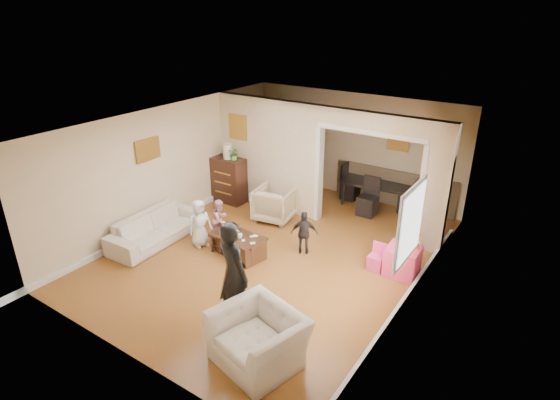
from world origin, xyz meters
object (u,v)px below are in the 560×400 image
Objects in this scene: coffee_cup at (240,236)px; armchair_back at (275,204)px; adult_person at (233,274)px; child_kneel_a at (200,223)px; table_lamp at (228,151)px; child_toddler at (304,233)px; coffee_table at (238,245)px; child_kneel_b at (220,220)px; armchair_front at (259,339)px; play_table at (402,261)px; cyan_cup at (398,245)px; dresser at (229,180)px; dining_table at (379,194)px; sofa at (156,228)px.

armchair_back is at bearing 102.71° from coffee_cup.
child_kneel_a is at bearing -17.39° from adult_person.
coffee_cup is at bearing -62.10° from child_kneel_a.
child_toddler is at bearing -22.13° from table_lamp.
child_kneel_b reaches higher than coffee_table.
child_toddler reaches higher than coffee_cup.
child_kneel_b is (-2.75, 2.40, 0.06)m from armchair_front.
child_kneel_b reaches higher than armchair_back.
armchair_back is 3.70m from adult_person.
play_table is 7.03× the size of cyan_cup.
armchair_front is 5.56m from dresser.
dresser is 1.98× the size of play_table.
child_kneel_a is at bearing -2.77° from child_toddler.
adult_person is (1.26, -1.64, 0.66)m from coffee_table.
table_lamp reaches higher than cyan_cup.
armchair_front is 12.37× the size of coffee_cup.
dresser is 0.65× the size of adult_person.
cyan_cup is (4.61, -0.86, -0.71)m from table_lamp.
child_toddler is at bearing -67.13° from adult_person.
dresser is 1.96m from child_kneel_b.
dining_table is at bearing 29.94° from dresser.
armchair_front is 3.25m from cyan_cup.
table_lamp is at bearing -156.20° from dining_table.
sofa is at bearing 134.82° from child_kneel_a.
armchair_back is 10.42× the size of cyan_cup.
dresser is at bearing 0.00° from table_lamp.
coffee_cup is 0.10× the size of child_toddler.
armchair_front is 1.03m from adult_person.
child_toddler is (0.95, 0.80, -0.00)m from coffee_cup.
sofa is at bearing 47.52° from armchair_back.
armchair_front is at bearing -114.75° from sofa.
sofa is at bearing -88.36° from table_lamp.
coffee_cup is 1.24m from child_toddler.
play_table reaches higher than coffee_table.
child_toddler is (-1.86, -0.35, 0.17)m from play_table.
cyan_cup is 0.08× the size of child_kneel_a.
armchair_front is 14.40× the size of cyan_cup.
sofa reaches higher than play_table.
child_kneel_b is (1.10, -1.61, -0.12)m from dresser.
child_kneel_a is (-0.85, -0.15, 0.29)m from coffee_table.
adult_person reaches higher than child_kneel_a.
play_table is (4.71, -0.81, -1.02)m from table_lamp.
child_kneel_b is (-3.61, -0.80, 0.17)m from play_table.
adult_person is 1.74× the size of child_kneel_a.
play_table is at bearing -9.77° from dresser.
coffee_table is (-2.05, 2.10, -0.17)m from armchair_front.
armchair_front is at bearing -105.12° from play_table.
armchair_back is at bearing 99.80° from coffee_table.
adult_person is (1.55, -3.32, 0.48)m from armchair_back.
child_toddler is at bearing -67.53° from sofa.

